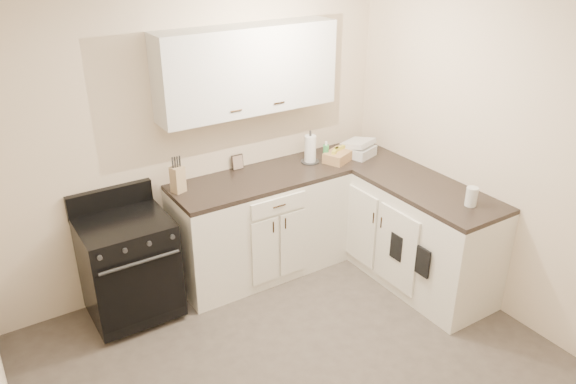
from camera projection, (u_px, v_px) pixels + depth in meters
ceiling at (329, 14)px, 2.80m from camera, size 3.60×3.60×0.00m
wall_back at (197, 142)px, 4.71m from camera, size 3.60×0.00×3.60m
wall_right at (516, 168)px, 4.22m from camera, size 0.00×3.60×3.60m
base_cabinets_back at (261, 227)px, 5.03m from camera, size 1.55×0.60×0.90m
base_cabinets_right at (400, 225)px, 5.06m from camera, size 0.60×1.90×0.90m
countertop_back at (259, 179)px, 4.83m from camera, size 1.55×0.60×0.04m
countertop_right at (404, 178)px, 4.86m from camera, size 0.60×1.90×0.04m
upper_cabinets at (248, 70)px, 4.55m from camera, size 1.55×0.30×0.70m
stove at (130, 268)px, 4.42m from camera, size 0.67×0.58×0.82m
knife_block at (178, 179)px, 4.52m from camera, size 0.12×0.11×0.22m
paper_towel at (310, 149)px, 5.08m from camera, size 0.11×0.11×0.25m
soap_bottle at (326, 153)px, 5.12m from camera, size 0.07×0.07×0.16m
picture_frame at (238, 162)px, 4.96m from camera, size 0.11×0.03×0.13m
wicker_basket at (339, 156)px, 5.14m from camera, size 0.33×0.28×0.09m
countertop_grill at (359, 151)px, 5.25m from camera, size 0.32×0.31×0.09m
glass_jar at (471, 197)px, 4.31m from camera, size 0.10×0.10×0.15m
oven_mitt_near at (423, 262)px, 4.43m from camera, size 0.02×0.14×0.24m
oven_mitt_far at (396, 247)px, 4.66m from camera, size 0.02×0.13×0.23m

